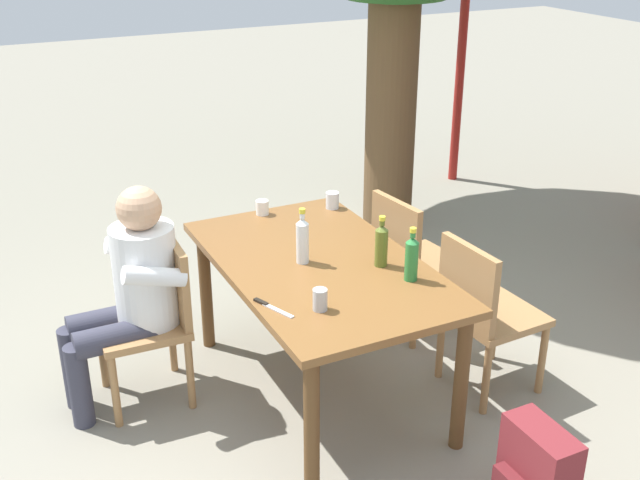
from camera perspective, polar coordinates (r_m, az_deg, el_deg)
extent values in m
plane|color=gray|center=(4.25, 0.00, -10.98)|extent=(24.00, 24.00, 0.00)
cube|color=brown|center=(3.87, 0.00, -1.89)|extent=(1.57, 0.93, 0.04)
cylinder|color=brown|center=(4.51, -8.43, -3.69)|extent=(0.07, 0.07, 0.73)
cylinder|color=brown|center=(3.39, -0.62, -13.75)|extent=(0.07, 0.07, 0.73)
cylinder|color=brown|center=(4.76, 0.43, -1.82)|extent=(0.07, 0.07, 0.73)
cylinder|color=brown|center=(3.72, 10.36, -10.31)|extent=(0.07, 0.07, 0.73)
cube|color=#A37547|center=(4.08, -13.07, -6.20)|extent=(0.46, 0.46, 0.04)
cube|color=#A37547|center=(4.00, -10.58, -2.83)|extent=(0.42, 0.06, 0.42)
cylinder|color=#A37547|center=(4.33, -15.79, -8.05)|extent=(0.04, 0.04, 0.41)
cylinder|color=#A37547|center=(4.01, -14.88, -10.74)|extent=(0.04, 0.04, 0.41)
cylinder|color=#A37547|center=(4.38, -10.87, -7.13)|extent=(0.04, 0.04, 0.41)
cylinder|color=#A37547|center=(4.07, -9.56, -9.70)|extent=(0.04, 0.04, 0.41)
cube|color=#A37547|center=(4.17, 12.74, -5.42)|extent=(0.46, 0.46, 0.04)
cube|color=#A37547|center=(3.95, 10.85, -3.25)|extent=(0.42, 0.06, 0.42)
cylinder|color=#A37547|center=(4.29, 16.08, -8.45)|extent=(0.04, 0.04, 0.41)
cylinder|color=#A37547|center=(4.52, 12.74, -6.29)|extent=(0.04, 0.04, 0.41)
cylinder|color=#A37547|center=(4.06, 12.17, -10.00)|extent=(0.04, 0.04, 0.41)
cylinder|color=#A37547|center=(4.30, 8.88, -7.62)|extent=(0.04, 0.04, 0.41)
cube|color=#A37547|center=(4.67, 7.43, -1.67)|extent=(0.49, 0.49, 0.04)
cube|color=#A37547|center=(4.46, 5.60, 0.39)|extent=(0.42, 0.09, 0.42)
cylinder|color=#A37547|center=(4.76, 10.51, -4.40)|extent=(0.04, 0.04, 0.41)
cylinder|color=#A37547|center=(5.01, 7.59, -2.69)|extent=(0.04, 0.04, 0.41)
cylinder|color=#A37547|center=(4.54, 6.95, -5.67)|extent=(0.04, 0.04, 0.41)
cylinder|color=#A37547|center=(4.80, 4.09, -3.80)|extent=(0.04, 0.04, 0.41)
cylinder|color=white|center=(3.96, -12.74, -2.55)|extent=(0.32, 0.32, 0.52)
sphere|color=tan|center=(3.81, -13.22, 2.29)|extent=(0.22, 0.22, 0.22)
cylinder|color=#383847|center=(4.12, -15.42, -5.80)|extent=(0.14, 0.40, 0.14)
cylinder|color=#383847|center=(4.21, -17.77, -8.98)|extent=(0.11, 0.11, 0.45)
cylinder|color=white|center=(4.09, -13.50, -0.50)|extent=(0.09, 0.31, 0.16)
cylinder|color=#383847|center=(3.97, -14.88, -6.98)|extent=(0.14, 0.40, 0.14)
cylinder|color=#383847|center=(4.06, -17.33, -10.26)|extent=(0.11, 0.11, 0.45)
cylinder|color=white|center=(3.76, -12.13, -2.65)|extent=(0.09, 0.31, 0.16)
cylinder|color=#566623|center=(3.80, 4.54, -0.59)|extent=(0.06, 0.06, 0.19)
cone|color=#566623|center=(3.76, 4.60, 0.90)|extent=(0.06, 0.06, 0.03)
cylinder|color=#566623|center=(3.75, 4.61, 1.27)|extent=(0.03, 0.03, 0.03)
cylinder|color=yellow|center=(3.74, 4.62, 1.60)|extent=(0.03, 0.03, 0.02)
cylinder|color=#287A38|center=(3.67, 6.76, -1.57)|extent=(0.06, 0.06, 0.19)
cone|color=#287A38|center=(3.63, 6.85, -0.01)|extent=(0.06, 0.06, 0.03)
cylinder|color=#287A38|center=(3.62, 6.87, 0.38)|extent=(0.03, 0.03, 0.03)
cylinder|color=yellow|center=(3.61, 6.89, 0.73)|extent=(0.03, 0.03, 0.02)
cylinder|color=white|center=(3.82, -1.30, -0.24)|extent=(0.06, 0.06, 0.21)
cone|color=white|center=(3.77, -1.32, 1.39)|extent=(0.06, 0.06, 0.03)
cylinder|color=white|center=(3.76, -1.32, 1.79)|extent=(0.03, 0.03, 0.03)
cylinder|color=yellow|center=(3.75, -1.32, 2.16)|extent=(0.03, 0.03, 0.02)
cylinder|color=silver|center=(4.52, 0.92, 2.95)|extent=(0.08, 0.08, 0.10)
cylinder|color=white|center=(4.44, -4.28, 2.41)|extent=(0.07, 0.07, 0.08)
cylinder|color=#B2B7BC|center=(3.41, 0.00, -4.42)|extent=(0.07, 0.07, 0.10)
cube|color=silver|center=(3.42, -3.11, -5.22)|extent=(0.18, 0.09, 0.01)
cube|color=black|center=(3.49, -4.38, -4.58)|extent=(0.08, 0.05, 0.01)
cube|color=maroon|center=(3.48, 15.74, -16.37)|extent=(0.33, 0.16, 0.46)
cylinder|color=brown|center=(6.09, 5.35, 11.97)|extent=(0.40, 0.40, 2.36)
cylinder|color=maroon|center=(7.11, 10.49, 14.55)|extent=(0.08, 0.08, 2.63)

